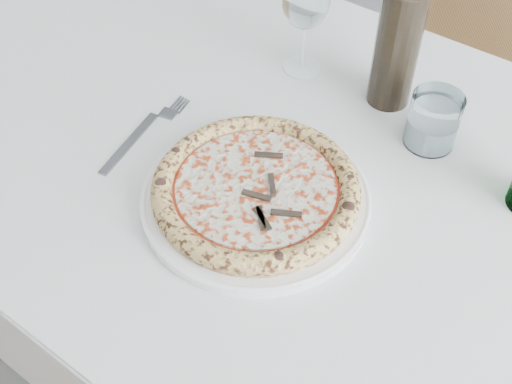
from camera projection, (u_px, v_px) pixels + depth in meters
dining_table at (295, 202)px, 1.00m from camera, size 1.43×0.85×0.76m
chair_far at (507, 62)px, 1.47m from camera, size 0.50×0.50×0.93m
plate at (256, 198)px, 0.87m from camera, size 0.31×0.31×0.02m
pizza at (256, 189)px, 0.86m from camera, size 0.28×0.28×0.03m
fork at (142, 134)px, 0.97m from camera, size 0.04×0.20×0.00m
wine_glass at (306, 4)px, 1.00m from camera, size 0.08×0.08×0.17m
tumbler at (433, 123)px, 0.93m from camera, size 0.07×0.07×0.08m
wine_bottle at (399, 36)px, 0.94m from camera, size 0.07×0.07×0.28m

